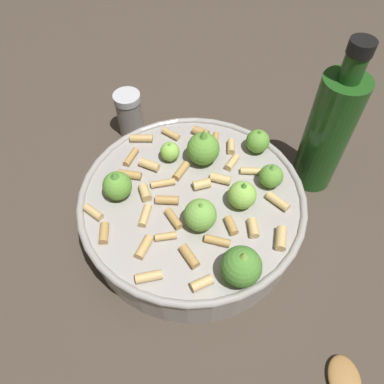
{
  "coord_description": "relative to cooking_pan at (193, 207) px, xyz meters",
  "views": [
    {
      "loc": [
        0.01,
        -0.29,
        0.46
      ],
      "look_at": [
        0.0,
        0.0,
        0.07
      ],
      "focal_mm": 35.15,
      "sensor_mm": 36.0,
      "label": 1
    }
  ],
  "objects": [
    {
      "name": "ground_plane",
      "position": [
        -0.0,
        0.0,
        -0.04
      ],
      "size": [
        2.4,
        2.4,
        0.0
      ],
      "primitive_type": "plane",
      "color": "#42382D"
    },
    {
      "name": "olive_oil_bottle",
      "position": [
        0.18,
        0.09,
        0.06
      ],
      "size": [
        0.06,
        0.06,
        0.24
      ],
      "color": "#1E4C19",
      "rests_on": "ground"
    },
    {
      "name": "pepper_shaker",
      "position": [
        -0.11,
        0.18,
        -0.0
      ],
      "size": [
        0.04,
        0.04,
        0.08
      ],
      "color": "gray",
      "rests_on": "ground"
    },
    {
      "name": "cooking_pan",
      "position": [
        0.0,
        0.0,
        0.0
      ],
      "size": [
        0.3,
        0.3,
        0.12
      ],
      "color": "#9E9993",
      "rests_on": "ground"
    }
  ]
}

